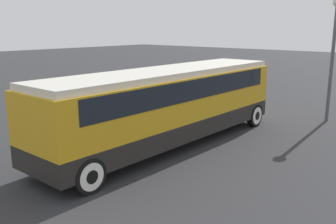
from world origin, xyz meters
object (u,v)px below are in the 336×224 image
(parked_car_mid, at_px, (127,88))
(tour_bus, at_px, (170,100))
(parked_car_near, at_px, (146,94))
(lamp_post, at_px, (334,41))

(parked_car_mid, bearing_deg, tour_bus, -123.92)
(parked_car_near, relative_size, parked_car_mid, 1.12)
(tour_bus, height_order, parked_car_mid, tour_bus)
(parked_car_mid, distance_m, lamp_post, 12.19)
(tour_bus, relative_size, parked_car_near, 2.33)
(parked_car_near, bearing_deg, tour_bus, -129.26)
(tour_bus, xyz_separation_m, lamp_post, (7.82, -3.31, 2.02))
(parked_car_mid, bearing_deg, parked_car_near, -107.27)
(tour_bus, distance_m, parked_car_mid, 10.01)
(parked_car_near, bearing_deg, lamp_post, -71.91)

